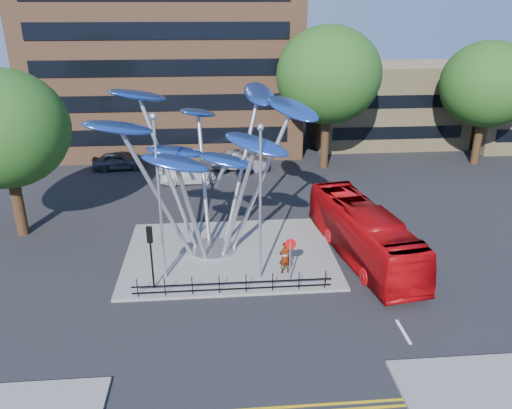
{
  "coord_description": "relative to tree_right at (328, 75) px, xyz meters",
  "views": [
    {
      "loc": [
        -1.69,
        -19.92,
        13.73
      ],
      "look_at": [
        0.37,
        4.0,
        3.95
      ],
      "focal_mm": 35.0,
      "sensor_mm": 36.0,
      "label": 1
    }
  ],
  "objects": [
    {
      "name": "tree_left",
      "position": [
        -22.0,
        -12.0,
        -1.24
      ],
      "size": [
        7.6,
        7.6,
        10.32
      ],
      "color": "black",
      "rests_on": "ground"
    },
    {
      "name": "pedestrian_railing_front",
      "position": [
        -9.0,
        -20.3,
        -7.48
      ],
      "size": [
        10.0,
        0.06,
        1.0
      ],
      "color": "black",
      "rests_on": "traffic_island"
    },
    {
      "name": "pedestrian",
      "position": [
        -6.12,
        -18.57,
        -6.97
      ],
      "size": [
        0.73,
        0.53,
        1.84
      ],
      "primitive_type": "imported",
      "rotation": [
        0.0,
        0.0,
        3.28
      ],
      "color": "gray",
      "rests_on": "traffic_island"
    },
    {
      "name": "tree_far",
      "position": [
        14.0,
        0.0,
        -0.93
      ],
      "size": [
        8.0,
        8.0,
        10.81
      ],
      "color": "black",
      "rests_on": "ground"
    },
    {
      "name": "parked_car_right",
      "position": [
        -11.92,
        -3.11,
        -7.38
      ],
      "size": [
        4.71,
        2.27,
        1.32
      ],
      "primitive_type": "imported",
      "rotation": [
        0.0,
        0.0,
        1.67
      ],
      "color": "silver",
      "rests_on": "ground"
    },
    {
      "name": "traffic_island",
      "position": [
        -9.0,
        -16.0,
        -7.96
      ],
      "size": [
        12.0,
        9.0,
        0.15
      ],
      "primitive_type": "cube",
      "color": "slate",
      "rests_on": "ground"
    },
    {
      "name": "parked_car_mid",
      "position": [
        -7.42,
        -0.08,
        -7.22
      ],
      "size": [
        5.12,
        2.37,
        1.62
      ],
      "primitive_type": "imported",
      "rotation": [
        0.0,
        0.0,
        1.43
      ],
      "color": "#93959A",
      "rests_on": "ground"
    },
    {
      "name": "tree_right",
      "position": [
        0.0,
        0.0,
        0.0
      ],
      "size": [
        8.8,
        8.8,
        12.11
      ],
      "color": "black",
      "rests_on": "ground"
    },
    {
      "name": "ground",
      "position": [
        -8.0,
        -22.0,
        -8.04
      ],
      "size": [
        120.0,
        120.0,
        0.0
      ],
      "primitive_type": "plane",
      "color": "black",
      "rests_on": "ground"
    },
    {
      "name": "low_building_near",
      "position": [
        8.0,
        8.0,
        -4.04
      ],
      "size": [
        15.0,
        8.0,
        8.0
      ],
      "primitive_type": "cube",
      "color": "tan",
      "rests_on": "ground"
    },
    {
      "name": "street_lamp_left",
      "position": [
        -12.5,
        -18.5,
        -2.68
      ],
      "size": [
        0.36,
        0.36,
        8.8
      ],
      "color": "#9EA0A5",
      "rests_on": "traffic_island"
    },
    {
      "name": "street_lamp_right",
      "position": [
        -7.5,
        -19.0,
        -2.94
      ],
      "size": [
        0.36,
        0.36,
        8.3
      ],
      "color": "#9EA0A5",
      "rests_on": "traffic_island"
    },
    {
      "name": "traffic_light_island",
      "position": [
        -13.0,
        -19.5,
        -5.42
      ],
      "size": [
        0.28,
        0.18,
        3.42
      ],
      "color": "black",
      "rests_on": "traffic_island"
    },
    {
      "name": "parked_car_left",
      "position": [
        -18.12,
        1.0,
        -7.27
      ],
      "size": [
        4.66,
        2.18,
        1.54
      ],
      "primitive_type": "imported",
      "rotation": [
        0.0,
        0.0,
        1.65
      ],
      "color": "#3C3E43",
      "rests_on": "ground"
    },
    {
      "name": "leaf_sculpture",
      "position": [
        -10.07,
        -15.32,
        -1.16
      ],
      "size": [
        12.72,
        9.54,
        9.51
      ],
      "color": "#9EA0A5",
      "rests_on": "traffic_island"
    },
    {
      "name": "red_bus",
      "position": [
        -1.4,
        -16.85,
        -6.51
      ],
      "size": [
        4.24,
        11.25,
        3.06
      ],
      "primitive_type": "imported",
      "rotation": [
        0.0,
        0.0,
        0.16
      ],
      "color": "#AF080C",
      "rests_on": "ground"
    },
    {
      "name": "double_yellow_near",
      "position": [
        -8.0,
        -28.0,
        -8.03
      ],
      "size": [
        40.0,
        0.12,
        0.01
      ],
      "primitive_type": "cube",
      "color": "gold",
      "rests_on": "ground"
    },
    {
      "name": "no_entry_sign_island",
      "position": [
        -6.0,
        -19.48,
        -6.22
      ],
      "size": [
        0.6,
        0.1,
        2.45
      ],
      "color": "#9EA0A5",
      "rests_on": "traffic_island"
    }
  ]
}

